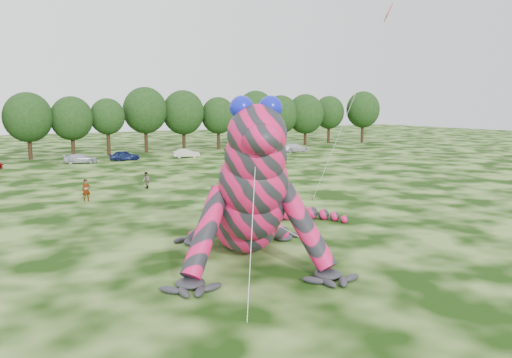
{
  "coord_description": "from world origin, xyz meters",
  "views": [
    {
      "loc": [
        -17.99,
        -20.05,
        7.91
      ],
      "look_at": [
        -5.02,
        2.1,
        4.0
      ],
      "focal_mm": 35.0,
      "sensor_mm": 36.0,
      "label": 1
    }
  ],
  "objects_px": {
    "spectator_2": "(273,165)",
    "car_7": "(295,148)",
    "spectator_3": "(248,162)",
    "spectator_5": "(277,186)",
    "car_4": "(124,156)",
    "inflatable_gecko": "(242,174)",
    "tree_16": "(329,119)",
    "flying_kite": "(382,27)",
    "tree_10": "(145,120)",
    "tree_13": "(256,119)",
    "tree_9": "(108,127)",
    "tree_8": "(72,127)",
    "tree_7": "(29,126)",
    "spectator_0": "(86,190)",
    "tree_17": "(363,117)",
    "tree_11": "(184,121)",
    "tree_15": "(305,120)",
    "car_6": "(240,149)",
    "spectator_1": "(146,180)",
    "tree_14": "(281,121)",
    "car_5": "(186,153)",
    "tree_12": "(218,123)"
  },
  "relations": [
    {
      "from": "spectator_2",
      "to": "flying_kite",
      "type": "bearing_deg",
      "value": -168.57
    },
    {
      "from": "tree_9",
      "to": "tree_8",
      "type": "bearing_deg",
      "value": -176.11
    },
    {
      "from": "car_7",
      "to": "spectator_0",
      "type": "height_order",
      "value": "spectator_0"
    },
    {
      "from": "tree_14",
      "to": "tree_17",
      "type": "bearing_deg",
      "value": -6.36
    },
    {
      "from": "spectator_3",
      "to": "spectator_5",
      "type": "xyz_separation_m",
      "value": [
        -6.64,
        -16.67,
        0.01
      ]
    },
    {
      "from": "spectator_1",
      "to": "spectator_3",
      "type": "xyz_separation_m",
      "value": [
        15.03,
        7.17,
        0.09
      ]
    },
    {
      "from": "tree_10",
      "to": "tree_13",
      "type": "height_order",
      "value": "tree_10"
    },
    {
      "from": "tree_10",
      "to": "tree_14",
      "type": "bearing_deg",
      "value": 0.32
    },
    {
      "from": "car_6",
      "to": "car_7",
      "type": "relative_size",
      "value": 0.94
    },
    {
      "from": "spectator_1",
      "to": "car_7",
      "type": "bearing_deg",
      "value": 123.3
    },
    {
      "from": "tree_15",
      "to": "spectator_1",
      "type": "relative_size",
      "value": 6.13
    },
    {
      "from": "car_4",
      "to": "spectator_2",
      "type": "bearing_deg",
      "value": -148.79
    },
    {
      "from": "tree_16",
      "to": "tree_17",
      "type": "height_order",
      "value": "tree_17"
    },
    {
      "from": "tree_14",
      "to": "tree_15",
      "type": "height_order",
      "value": "tree_15"
    },
    {
      "from": "spectator_2",
      "to": "car_7",
      "type": "bearing_deg",
      "value": -19.19
    },
    {
      "from": "inflatable_gecko",
      "to": "tree_16",
      "type": "height_order",
      "value": "tree_16"
    },
    {
      "from": "tree_8",
      "to": "spectator_2",
      "type": "xyz_separation_m",
      "value": [
        16.79,
        -28.79,
        -3.66
      ]
    },
    {
      "from": "tree_16",
      "to": "spectator_0",
      "type": "bearing_deg",
      "value": -145.44
    },
    {
      "from": "tree_11",
      "to": "car_5",
      "type": "distance_m",
      "value": 11.58
    },
    {
      "from": "tree_11",
      "to": "car_7",
      "type": "xyz_separation_m",
      "value": [
        14.71,
        -11.3,
        -4.31
      ]
    },
    {
      "from": "spectator_0",
      "to": "tree_11",
      "type": "bearing_deg",
      "value": 60.32
    },
    {
      "from": "spectator_0",
      "to": "tree_9",
      "type": "bearing_deg",
      "value": 76.15
    },
    {
      "from": "tree_14",
      "to": "car_7",
      "type": "height_order",
      "value": "tree_14"
    },
    {
      "from": "tree_8",
      "to": "car_5",
      "type": "height_order",
      "value": "tree_8"
    },
    {
      "from": "tree_7",
      "to": "tree_17",
      "type": "relative_size",
      "value": 0.92
    },
    {
      "from": "tree_10",
      "to": "tree_14",
      "type": "distance_m",
      "value": 26.07
    },
    {
      "from": "car_4",
      "to": "car_7",
      "type": "xyz_separation_m",
      "value": [
        27.4,
        -2.0,
        0.03
      ]
    },
    {
      "from": "tree_17",
      "to": "car_7",
      "type": "distance_m",
      "value": 25.79
    },
    {
      "from": "inflatable_gecko",
      "to": "flying_kite",
      "type": "bearing_deg",
      "value": 38.0
    },
    {
      "from": "tree_7",
      "to": "spectator_0",
      "type": "relative_size",
      "value": 5.22
    },
    {
      "from": "tree_12",
      "to": "spectator_5",
      "type": "distance_m",
      "value": 45.23
    },
    {
      "from": "tree_11",
      "to": "tree_15",
      "type": "xyz_separation_m",
      "value": [
        24.69,
        -0.42,
        -0.22
      ]
    },
    {
      "from": "tree_17",
      "to": "spectator_5",
      "type": "distance_m",
      "value": 62.89
    },
    {
      "from": "tree_8",
      "to": "tree_9",
      "type": "relative_size",
      "value": 1.03
    },
    {
      "from": "tree_9",
      "to": "spectator_0",
      "type": "bearing_deg",
      "value": -106.74
    },
    {
      "from": "tree_16",
      "to": "spectator_0",
      "type": "height_order",
      "value": "tree_16"
    },
    {
      "from": "tree_12",
      "to": "spectator_0",
      "type": "relative_size",
      "value": 4.94
    },
    {
      "from": "flying_kite",
      "to": "car_7",
      "type": "bearing_deg",
      "value": 63.54
    },
    {
      "from": "tree_11",
      "to": "spectator_1",
      "type": "relative_size",
      "value": 6.41
    },
    {
      "from": "tree_7",
      "to": "spectator_0",
      "type": "distance_m",
      "value": 35.67
    },
    {
      "from": "tree_7",
      "to": "tree_11",
      "type": "height_order",
      "value": "tree_11"
    },
    {
      "from": "flying_kite",
      "to": "tree_10",
      "type": "distance_m",
      "value": 51.42
    },
    {
      "from": "inflatable_gecko",
      "to": "tree_16",
      "type": "xyz_separation_m",
      "value": [
        50.73,
        56.27,
        0.55
      ]
    },
    {
      "from": "tree_7",
      "to": "flying_kite",
      "type": "bearing_deg",
      "value": -68.64
    },
    {
      "from": "tree_13",
      "to": "car_6",
      "type": "distance_m",
      "value": 11.69
    },
    {
      "from": "tree_11",
      "to": "tree_15",
      "type": "height_order",
      "value": "tree_11"
    },
    {
      "from": "inflatable_gecko",
      "to": "tree_9",
      "type": "relative_size",
      "value": 1.91
    },
    {
      "from": "tree_16",
      "to": "spectator_0",
      "type": "distance_m",
      "value": 67.15
    },
    {
      "from": "tree_7",
      "to": "car_6",
      "type": "distance_m",
      "value": 30.87
    },
    {
      "from": "tree_10",
      "to": "spectator_2",
      "type": "height_order",
      "value": "tree_10"
    }
  ]
}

